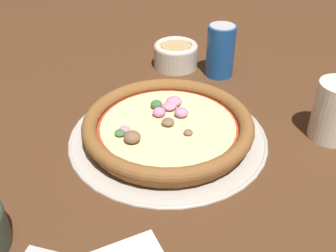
{
  "coord_description": "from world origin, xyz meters",
  "views": [
    {
      "loc": [
        -0.53,
        0.29,
        0.45
      ],
      "look_at": [
        0.0,
        0.0,
        0.02
      ],
      "focal_mm": 42.0,
      "sensor_mm": 36.0,
      "label": 1
    }
  ],
  "objects_px": {
    "pizza_tray": "(168,135)",
    "bowl_near": "(176,54)",
    "drinking_cup": "(336,111)",
    "beverage_can": "(220,51)",
    "pizza": "(168,125)"
  },
  "relations": [
    {
      "from": "drinking_cup",
      "to": "beverage_can",
      "type": "distance_m",
      "value": 0.31
    },
    {
      "from": "bowl_near",
      "to": "beverage_can",
      "type": "relative_size",
      "value": 0.88
    },
    {
      "from": "drinking_cup",
      "to": "beverage_can",
      "type": "bearing_deg",
      "value": 6.87
    },
    {
      "from": "pizza",
      "to": "bowl_near",
      "type": "relative_size",
      "value": 2.92
    },
    {
      "from": "pizza",
      "to": "bowl_near",
      "type": "bearing_deg",
      "value": -32.8
    },
    {
      "from": "pizza_tray",
      "to": "bowl_near",
      "type": "height_order",
      "value": "bowl_near"
    },
    {
      "from": "pizza",
      "to": "drinking_cup",
      "type": "xyz_separation_m",
      "value": [
        -0.15,
        -0.27,
        0.03
      ]
    },
    {
      "from": "pizza_tray",
      "to": "beverage_can",
      "type": "relative_size",
      "value": 3.03
    },
    {
      "from": "pizza",
      "to": "drinking_cup",
      "type": "distance_m",
      "value": 0.31
    },
    {
      "from": "pizza_tray",
      "to": "drinking_cup",
      "type": "relative_size",
      "value": 3.33
    },
    {
      "from": "pizza",
      "to": "bowl_near",
      "type": "xyz_separation_m",
      "value": [
        0.25,
        -0.16,
        0.01
      ]
    },
    {
      "from": "bowl_near",
      "to": "pizza",
      "type": "bearing_deg",
      "value": 147.2
    },
    {
      "from": "pizza",
      "to": "pizza_tray",
      "type": "bearing_deg",
      "value": -172.65
    },
    {
      "from": "beverage_can",
      "to": "pizza_tray",
      "type": "bearing_deg",
      "value": 125.17
    },
    {
      "from": "pizza",
      "to": "beverage_can",
      "type": "height_order",
      "value": "beverage_can"
    }
  ]
}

